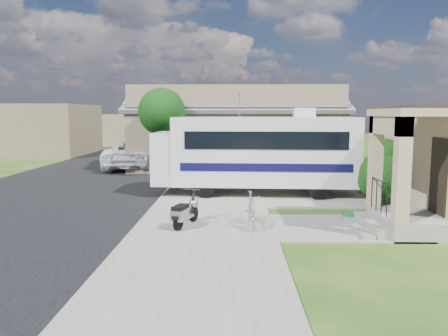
{
  "coord_description": "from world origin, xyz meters",
  "views": [
    {
      "loc": [
        -0.17,
        -13.28,
        3.26
      ],
      "look_at": [
        -0.5,
        2.5,
        1.3
      ],
      "focal_mm": 35.0,
      "sensor_mm": 36.0,
      "label": 1
    }
  ],
  "objects_px": {
    "pickup_truck": "(137,154)",
    "motorhome": "(257,151)",
    "van": "(153,145)",
    "shrub": "(386,172)",
    "scooter": "(185,213)",
    "garden_hose": "(350,217)",
    "bicycle": "(251,211)"
  },
  "relations": [
    {
      "from": "scooter",
      "to": "bicycle",
      "type": "distance_m",
      "value": 1.91
    },
    {
      "from": "pickup_truck",
      "to": "van",
      "type": "relative_size",
      "value": 1.01
    },
    {
      "from": "shrub",
      "to": "scooter",
      "type": "bearing_deg",
      "value": -154.83
    },
    {
      "from": "bicycle",
      "to": "scooter",
      "type": "bearing_deg",
      "value": 178.2
    },
    {
      "from": "scooter",
      "to": "van",
      "type": "bearing_deg",
      "value": 120.54
    },
    {
      "from": "shrub",
      "to": "garden_hose",
      "type": "distance_m",
      "value": 3.04
    },
    {
      "from": "bicycle",
      "to": "shrub",
      "type": "bearing_deg",
      "value": 27.73
    },
    {
      "from": "van",
      "to": "bicycle",
      "type": "bearing_deg",
      "value": -73.88
    },
    {
      "from": "pickup_truck",
      "to": "garden_hose",
      "type": "bearing_deg",
      "value": 126.51
    },
    {
      "from": "motorhome",
      "to": "van",
      "type": "relative_size",
      "value": 1.31
    },
    {
      "from": "shrub",
      "to": "scooter",
      "type": "height_order",
      "value": "shrub"
    },
    {
      "from": "shrub",
      "to": "scooter",
      "type": "xyz_separation_m",
      "value": [
        -6.79,
        -3.19,
        -0.77
      ]
    },
    {
      "from": "scooter",
      "to": "van",
      "type": "relative_size",
      "value": 0.25
    },
    {
      "from": "shrub",
      "to": "pickup_truck",
      "type": "height_order",
      "value": "shrub"
    },
    {
      "from": "van",
      "to": "garden_hose",
      "type": "height_order",
      "value": "van"
    },
    {
      "from": "motorhome",
      "to": "garden_hose",
      "type": "height_order",
      "value": "motorhome"
    },
    {
      "from": "bicycle",
      "to": "van",
      "type": "xyz_separation_m",
      "value": [
        -6.7,
        21.06,
        0.41
      ]
    },
    {
      "from": "shrub",
      "to": "garden_hose",
      "type": "xyz_separation_m",
      "value": [
        -1.82,
        -2.16,
        -1.13
      ]
    },
    {
      "from": "motorhome",
      "to": "van",
      "type": "height_order",
      "value": "motorhome"
    },
    {
      "from": "shrub",
      "to": "scooter",
      "type": "distance_m",
      "value": 7.54
    },
    {
      "from": "shrub",
      "to": "bicycle",
      "type": "relative_size",
      "value": 1.48
    },
    {
      "from": "van",
      "to": "pickup_truck",
      "type": "bearing_deg",
      "value": -88.64
    },
    {
      "from": "motorhome",
      "to": "bicycle",
      "type": "distance_m",
      "value": 5.47
    },
    {
      "from": "scooter",
      "to": "pickup_truck",
      "type": "xyz_separation_m",
      "value": [
        -4.42,
        13.92,
        0.4
      ]
    },
    {
      "from": "shrub",
      "to": "bicycle",
      "type": "xyz_separation_m",
      "value": [
        -4.88,
        -3.1,
        -0.74
      ]
    },
    {
      "from": "bicycle",
      "to": "garden_hose",
      "type": "relative_size",
      "value": 3.61
    },
    {
      "from": "pickup_truck",
      "to": "garden_hose",
      "type": "height_order",
      "value": "pickup_truck"
    },
    {
      "from": "bicycle",
      "to": "motorhome",
      "type": "bearing_deg",
      "value": 80.61
    },
    {
      "from": "shrub",
      "to": "van",
      "type": "bearing_deg",
      "value": 122.8
    },
    {
      "from": "shrub",
      "to": "bicycle",
      "type": "bearing_deg",
      "value": -147.61
    },
    {
      "from": "pickup_truck",
      "to": "motorhome",
      "type": "bearing_deg",
      "value": 128.9
    },
    {
      "from": "scooter",
      "to": "garden_hose",
      "type": "relative_size",
      "value": 3.4
    }
  ]
}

